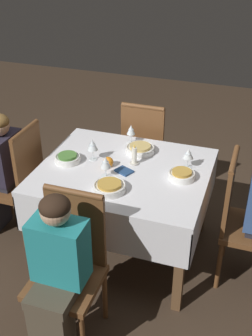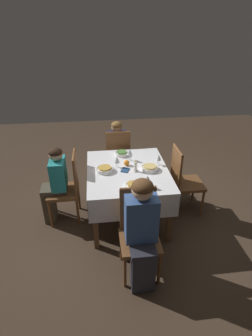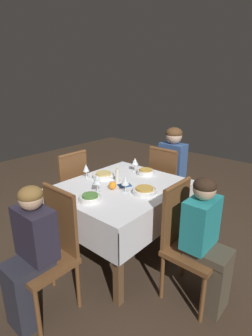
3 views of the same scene
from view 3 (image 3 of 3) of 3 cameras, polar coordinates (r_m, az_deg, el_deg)
name	(u,v)px [view 3 (image 3 of 3)]	position (r m, az deg, el deg)	size (l,w,h in m)	color
ground_plane	(121,250)	(2.84, -1.00, -17.51)	(8.00, 8.00, 0.00)	#3D2D21
dining_table	(121,195)	(2.52, -1.09, -5.93)	(1.16, 0.99, 0.73)	silver
chair_west	(167,182)	(3.18, 8.85, -3.03)	(0.39, 0.39, 0.95)	brown
chair_north	(186,238)	(2.15, 13.02, -14.67)	(0.39, 0.39, 0.95)	brown
chair_east	(51,247)	(2.08, -16.10, -16.28)	(0.39, 0.39, 0.95)	brown
chair_south	(69,188)	(3.04, -12.38, -4.33)	(0.39, 0.39, 0.95)	brown
person_adult_denim	(174,167)	(3.26, 10.42, 0.11)	(0.34, 0.30, 1.15)	#282833
person_child_teal	(207,240)	(2.06, 17.26, -14.70)	(0.30, 0.33, 1.03)	#4C4233
person_child_dark	(29,252)	(1.98, -20.34, -16.77)	(0.33, 0.30, 1.02)	#282833
bowl_west	(146,172)	(2.77, 4.27, -0.79)	(0.18, 0.18, 0.06)	white
wine_glass_west	(135,162)	(2.83, 1.96, 1.36)	(0.07, 0.07, 0.15)	white
bowl_north	(144,191)	(2.30, 4.01, -4.92)	(0.21, 0.21, 0.06)	white
wine_glass_north	(125,181)	(2.30, -0.18, -2.81)	(0.07, 0.07, 0.15)	white
bowl_east	(90,198)	(2.18, -7.82, -6.41)	(0.18, 0.18, 0.06)	white
wine_glass_east	(97,180)	(2.31, -6.35, -2.60)	(0.07, 0.07, 0.16)	white
bowl_south	(103,175)	(2.67, -4.95, -1.58)	(0.21, 0.21, 0.06)	white
wine_glass_south	(86,168)	(2.66, -8.69, -0.07)	(0.07, 0.07, 0.15)	white
candle_centerpiece	(117,176)	(2.54, -1.92, -1.81)	(0.06, 0.06, 0.15)	beige
orange_fruit	(113,185)	(2.38, -2.87, -3.82)	(0.07, 0.07, 0.07)	orange
napkin_red_folded	(125,185)	(2.46, -0.32, -3.78)	(0.14, 0.13, 0.01)	navy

